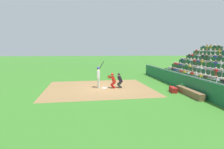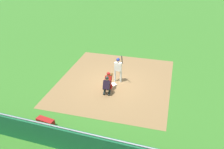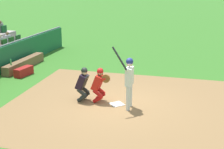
% 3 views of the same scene
% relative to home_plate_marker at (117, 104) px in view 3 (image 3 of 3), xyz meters
% --- Properties ---
extents(ground_plane, '(160.00, 160.00, 0.00)m').
position_rel_home_plate_marker_xyz_m(ground_plane, '(0.00, 0.00, -0.02)').
color(ground_plane, '#357124').
extents(infield_dirt_patch, '(8.08, 9.08, 0.01)m').
position_rel_home_plate_marker_xyz_m(infield_dirt_patch, '(0.00, 0.50, -0.01)').
color(infield_dirt_patch, olive).
rests_on(infield_dirt_patch, ground_plane).
extents(home_plate_marker, '(0.62, 0.62, 0.02)m').
position_rel_home_plate_marker_xyz_m(home_plate_marker, '(0.00, 0.00, 0.00)').
color(home_plate_marker, white).
rests_on(home_plate_marker, infield_dirt_patch).
extents(batter_at_plate, '(0.68, 0.64, 2.25)m').
position_rel_home_plate_marker_xyz_m(batter_at_plate, '(0.22, 0.49, 1.12)').
color(batter_at_plate, silver).
rests_on(batter_at_plate, ground_plane).
extents(catcher_crouching, '(0.47, 0.72, 1.30)m').
position_rel_home_plate_marker_xyz_m(catcher_crouching, '(-0.08, -0.70, 0.71)').
color(catcher_crouching, '#B41612').
rests_on(catcher_crouching, ground_plane).
extents(home_plate_umpire, '(0.47, 0.47, 1.29)m').
position_rel_home_plate_marker_xyz_m(home_plate_umpire, '(0.01, -1.29, 0.69)').
color(home_plate_umpire, black).
rests_on(home_plate_umpire, ground_plane).
extents(dugout_bench, '(3.20, 0.40, 0.44)m').
position_rel_home_plate_marker_xyz_m(dugout_bench, '(-3.26, -5.77, 0.20)').
color(dugout_bench, brown).
rests_on(dugout_bench, ground_plane).
extents(water_bottle_on_bench, '(0.07, 0.07, 0.27)m').
position_rel_home_plate_marker_xyz_m(water_bottle_on_bench, '(-2.18, -5.78, 0.56)').
color(water_bottle_on_bench, green).
rests_on(water_bottle_on_bench, dugout_bench).
extents(equipment_duffel_bag, '(1.02, 0.49, 0.38)m').
position_rel_home_plate_marker_xyz_m(equipment_duffel_bag, '(-2.13, -5.10, 0.18)').
color(equipment_duffel_bag, maroon).
rests_on(equipment_duffel_bag, ground_plane).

